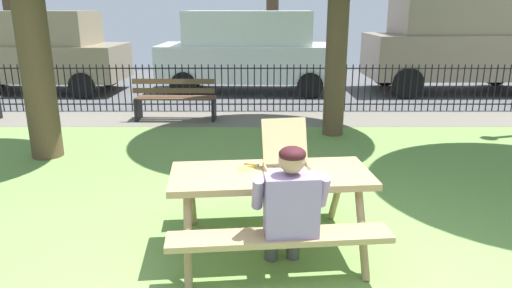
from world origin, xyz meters
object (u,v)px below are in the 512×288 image
at_px(park_bench_center, 175,100).
at_px(parked_car_left, 34,50).
at_px(pizza_slice_on_table, 247,168).
at_px(parked_car_center, 248,50).
at_px(adult_at_table, 289,207).
at_px(pizza_box_open, 287,160).
at_px(parked_car_right, 460,42).
at_px(picnic_table_foreground, 270,190).

distance_m(park_bench_center, parked_car_left, 5.31).
relative_size(pizza_slice_on_table, parked_car_center, 0.06).
height_order(adult_at_table, parked_car_center, parked_car_center).
relative_size(pizza_box_open, parked_car_right, 0.12).
distance_m(parked_car_left, parked_car_center, 5.59).
bearing_deg(parked_car_right, parked_car_left, -180.00).
xyz_separation_m(adult_at_table, parked_car_right, (5.04, 8.83, 0.65)).
bearing_deg(parked_car_center, pizza_slice_on_table, -89.18).
distance_m(pizza_box_open, adult_at_table, 0.56).
bearing_deg(park_bench_center, pizza_slice_on_table, -73.18).
distance_m(parked_car_left, parked_car_right, 11.10).
bearing_deg(picnic_table_foreground, parked_car_right, 58.20).
bearing_deg(park_bench_center, picnic_table_foreground, -71.34).
bearing_deg(parked_car_left, adult_at_table, -55.55).
bearing_deg(pizza_slice_on_table, parked_car_right, 56.80).
xyz_separation_m(pizza_slice_on_table, parked_car_right, (5.39, 8.23, 0.53)).
bearing_deg(pizza_box_open, park_bench_center, 110.26).
bearing_deg(pizza_box_open, parked_car_center, 93.33).
height_order(picnic_table_foreground, pizza_slice_on_table, pizza_slice_on_table).
bearing_deg(parked_car_left, picnic_table_foreground, -54.62).
xyz_separation_m(picnic_table_foreground, parked_car_center, (-0.33, 8.34, 0.50)).
distance_m(adult_at_table, park_bench_center, 5.94).
xyz_separation_m(parked_car_left, parked_car_right, (11.09, 0.00, 0.21)).
bearing_deg(park_bench_center, pizza_box_open, -69.74).
distance_m(park_bench_center, parked_car_center, 3.56).
bearing_deg(pizza_slice_on_table, parked_car_center, 90.82).
distance_m(park_bench_center, parked_car_right, 7.66).
height_order(adult_at_table, parked_car_left, parked_car_left).
xyz_separation_m(parked_car_left, parked_car_center, (5.59, 0.00, 0.00)).
xyz_separation_m(picnic_table_foreground, adult_at_table, (0.13, -0.49, 0.06)).
bearing_deg(parked_car_right, pizza_box_open, -121.12).
distance_m(pizza_box_open, parked_car_left, 10.30).
bearing_deg(picnic_table_foreground, pizza_slice_on_table, 152.75).
relative_size(pizza_box_open, park_bench_center, 0.35).
bearing_deg(parked_car_right, parked_car_center, -180.00).
bearing_deg(parked_car_left, parked_car_right, 0.00).
xyz_separation_m(adult_at_table, parked_car_center, (-0.47, 8.83, 0.44)).
relative_size(pizza_slice_on_table, adult_at_table, 0.24).
relative_size(park_bench_center, parked_car_right, 0.34).
xyz_separation_m(picnic_table_foreground, parked_car_right, (5.17, 8.34, 0.71)).
distance_m(pizza_slice_on_table, parked_car_right, 9.85).
xyz_separation_m(pizza_slice_on_table, parked_car_center, (-0.12, 8.23, 0.32)).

